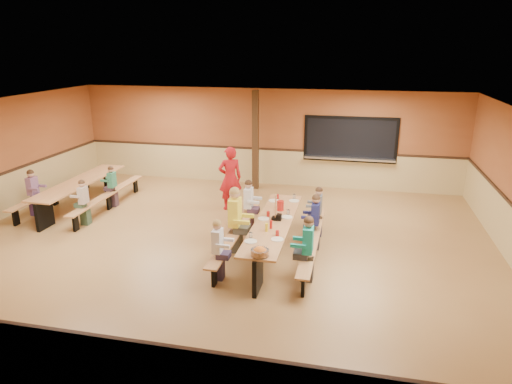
# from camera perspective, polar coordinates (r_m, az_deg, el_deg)

# --- Properties ---
(ground) EXTENTS (12.00, 12.00, 0.00)m
(ground) POSITION_cam_1_polar(r_m,az_deg,el_deg) (10.19, -4.37, -6.80)
(ground) COLOR olive
(ground) RESTS_ON ground
(room_envelope) EXTENTS (12.04, 10.04, 3.02)m
(room_envelope) POSITION_cam_1_polar(r_m,az_deg,el_deg) (9.93, -4.46, -3.18)
(room_envelope) COLOR #95522B
(room_envelope) RESTS_ON ground
(kitchen_pass_through) EXTENTS (2.78, 0.28, 1.38)m
(kitchen_pass_through) POSITION_cam_1_polar(r_m,az_deg,el_deg) (14.08, 11.70, 6.22)
(kitchen_pass_through) COLOR black
(kitchen_pass_through) RESTS_ON ground
(structural_post) EXTENTS (0.18, 0.18, 3.00)m
(structural_post) POSITION_cam_1_polar(r_m,az_deg,el_deg) (13.85, -0.07, 6.44)
(structural_post) COLOR #332011
(structural_post) RESTS_ON ground
(cafeteria_table_main) EXTENTS (1.91, 3.70, 0.74)m
(cafeteria_table_main) POSITION_cam_1_polar(r_m,az_deg,el_deg) (9.62, 2.20, -4.90)
(cafeteria_table_main) COLOR #B07746
(cafeteria_table_main) RESTS_ON ground
(cafeteria_table_second) EXTENTS (1.91, 3.70, 0.74)m
(cafeteria_table_second) POSITION_cam_1_polar(r_m,az_deg,el_deg) (13.30, -21.11, 0.39)
(cafeteria_table_second) COLOR #B07746
(cafeteria_table_second) RESTS_ON ground
(seated_child_white_left) EXTENTS (0.36, 0.29, 1.18)m
(seated_child_white_left) POSITION_cam_1_polar(r_m,az_deg,el_deg) (8.62, -4.81, -7.28)
(seated_child_white_left) COLOR white
(seated_child_white_left) RESTS_ON ground
(seated_adult_yellow) EXTENTS (0.47, 0.38, 1.42)m
(seated_adult_yellow) POSITION_cam_1_polar(r_m,az_deg,el_deg) (9.69, -2.64, -3.56)
(seated_adult_yellow) COLOR #FFEB3C
(seated_adult_yellow) RESTS_ON ground
(seated_child_grey_left) EXTENTS (0.38, 0.31, 1.23)m
(seated_child_grey_left) POSITION_cam_1_polar(r_m,az_deg,el_deg) (10.85, -0.94, -1.70)
(seated_child_grey_left) COLOR white
(seated_child_grey_left) RESTS_ON ground
(seated_child_teal_right) EXTENTS (0.40, 0.32, 1.27)m
(seated_child_teal_right) POSITION_cam_1_polar(r_m,az_deg,el_deg) (8.59, 6.48, -7.13)
(seated_child_teal_right) COLOR teal
(seated_child_teal_right) RESTS_ON ground
(seated_child_navy_right) EXTENTS (0.37, 0.31, 1.22)m
(seated_child_navy_right) POSITION_cam_1_polar(r_m,az_deg,el_deg) (9.94, 7.40, -3.76)
(seated_child_navy_right) COLOR #1A1C4C
(seated_child_navy_right) RESTS_ON ground
(seated_child_char_right) EXTENTS (0.35, 0.28, 1.17)m
(seated_child_char_right) POSITION_cam_1_polar(r_m,az_deg,el_deg) (10.62, 7.76, -2.49)
(seated_child_char_right) COLOR #585C63
(seated_child_char_right) RESTS_ON ground
(seated_child_purple_sec) EXTENTS (0.37, 0.30, 1.21)m
(seated_child_purple_sec) POSITION_cam_1_polar(r_m,az_deg,el_deg) (13.13, -26.06, -0.11)
(seated_child_purple_sec) COLOR #7C5375
(seated_child_purple_sec) RESTS_ON ground
(seated_child_green_sec) EXTENTS (0.33, 0.27, 1.12)m
(seated_child_green_sec) POSITION_cam_1_polar(r_m,az_deg,el_deg) (13.06, -17.50, 0.64)
(seated_child_green_sec) COLOR #317C5C
(seated_child_green_sec) RESTS_ON ground
(seated_child_tan_sec) EXTENTS (0.33, 0.27, 1.13)m
(seated_child_tan_sec) POSITION_cam_1_polar(r_m,az_deg,el_deg) (11.95, -20.70, -1.25)
(seated_child_tan_sec) COLOR #B39F8F
(seated_child_tan_sec) RESTS_ON ground
(standing_woman) EXTENTS (0.75, 0.65, 1.72)m
(standing_woman) POSITION_cam_1_polar(r_m,az_deg,el_deg) (12.19, -3.25, 1.72)
(standing_woman) COLOR red
(standing_woman) RESTS_ON ground
(punch_pitcher) EXTENTS (0.16, 0.16, 0.22)m
(punch_pitcher) POSITION_cam_1_polar(r_m,az_deg,el_deg) (10.15, 3.06, -1.71)
(punch_pitcher) COLOR #AD1C17
(punch_pitcher) RESTS_ON cafeteria_table_main
(chip_bowl) EXTENTS (0.32, 0.32, 0.15)m
(chip_bowl) POSITION_cam_1_polar(r_m,az_deg,el_deg) (8.01, 0.48, -7.50)
(chip_bowl) COLOR orange
(chip_bowl) RESTS_ON cafeteria_table_main
(napkin_dispenser) EXTENTS (0.10, 0.14, 0.13)m
(napkin_dispenser) POSITION_cam_1_polar(r_m,az_deg,el_deg) (9.60, 2.92, -3.17)
(napkin_dispenser) COLOR black
(napkin_dispenser) RESTS_ON cafeteria_table_main
(condiment_mustard) EXTENTS (0.06, 0.06, 0.17)m
(condiment_mustard) POSITION_cam_1_polar(r_m,az_deg,el_deg) (9.01, 1.33, -4.44)
(condiment_mustard) COLOR yellow
(condiment_mustard) RESTS_ON cafeteria_table_main
(condiment_ketchup) EXTENTS (0.06, 0.06, 0.17)m
(condiment_ketchup) POSITION_cam_1_polar(r_m,az_deg,el_deg) (9.16, 1.88, -4.08)
(condiment_ketchup) COLOR #B2140F
(condiment_ketchup) RESTS_ON cafeteria_table_main
(table_paddle) EXTENTS (0.16, 0.16, 0.56)m
(table_paddle) POSITION_cam_1_polar(r_m,az_deg,el_deg) (9.60, 2.48, -2.70)
(table_paddle) COLOR black
(table_paddle) RESTS_ON cafeteria_table_main
(place_settings) EXTENTS (0.65, 3.30, 0.11)m
(place_settings) POSITION_cam_1_polar(r_m,az_deg,el_deg) (9.52, 2.22, -3.41)
(place_settings) COLOR beige
(place_settings) RESTS_ON cafeteria_table_main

